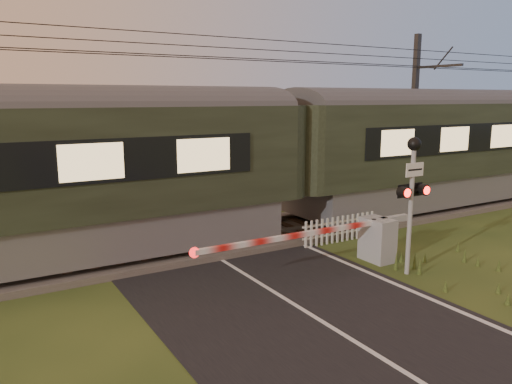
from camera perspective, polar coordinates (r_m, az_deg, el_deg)
ground at (r=9.99m, az=9.11°, el=-15.41°), size 160.00×160.00×0.00m
road at (r=9.83m, az=10.09°, el=-15.81°), size 6.00×140.00×0.03m
track_bed at (r=15.18m, az=-6.77°, el=-5.84°), size 140.00×3.40×0.39m
overhead_wires at (r=14.61m, az=-7.28°, el=15.95°), size 120.00×0.62×0.62m
train at (r=16.11m, az=2.96°, el=3.92°), size 46.85×3.23×4.38m
boom_gate at (r=13.78m, az=12.92°, el=-5.20°), size 6.56×0.91×1.21m
crossing_signal at (r=12.74m, az=17.43°, el=1.18°), size 0.88×0.36×3.45m
picket_fence at (r=15.55m, az=9.59°, el=-4.18°), size 2.80×0.07×0.82m
catenary_mast at (r=23.30m, az=17.70°, el=8.51°), size 0.22×2.46×7.07m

